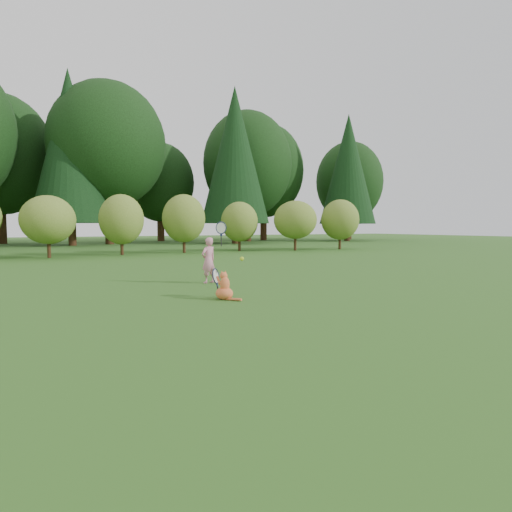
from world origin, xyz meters
TOP-DOWN VIEW (x-y plane):
  - ground at (0.00, 0.00)m, footprint 100.00×100.00m
  - shrub_row at (0.00, 13.00)m, footprint 28.00×3.00m
  - woodland_backdrop at (0.00, 23.00)m, footprint 48.00×10.00m
  - child at (-0.16, 2.39)m, footprint 0.60×0.36m
  - cat at (-0.73, 0.26)m, footprint 0.39×0.70m
  - tennis_ball at (-0.35, 0.31)m, footprint 0.08×0.08m

SIDE VIEW (x-z plane):
  - ground at x=0.00m, z-range 0.00..0.00m
  - cat at x=-0.73m, z-range -0.08..0.60m
  - child at x=-0.16m, z-range -0.23..1.32m
  - tennis_ball at x=-0.35m, z-range 0.66..0.74m
  - shrub_row at x=0.00m, z-range 0.00..2.80m
  - woodland_backdrop at x=0.00m, z-range 0.00..15.00m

